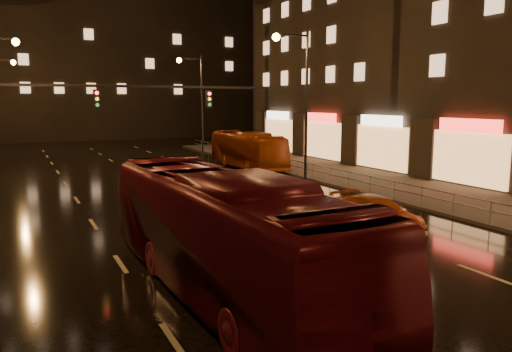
{
  "coord_description": "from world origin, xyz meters",
  "views": [
    {
      "loc": [
        -7.97,
        -6.26,
        5.36
      ],
      "look_at": [
        0.36,
        10.72,
        2.5
      ],
      "focal_mm": 35.0,
      "sensor_mm": 36.0,
      "label": 1
    }
  ],
  "objects_px": {
    "bus_red": "(224,233)",
    "taxi_far": "(377,213)",
    "taxi_near": "(265,223)",
    "bus_curb": "(247,150)"
  },
  "relations": [
    {
      "from": "bus_red",
      "to": "bus_curb",
      "type": "height_order",
      "value": "bus_red"
    },
    {
      "from": "bus_red",
      "to": "taxi_near",
      "type": "relative_size",
      "value": 2.87
    },
    {
      "from": "bus_curb",
      "to": "taxi_far",
      "type": "bearing_deg",
      "value": -97.52
    },
    {
      "from": "bus_curb",
      "to": "taxi_near",
      "type": "distance_m",
      "value": 21.52
    },
    {
      "from": "bus_curb",
      "to": "taxi_far",
      "type": "height_order",
      "value": "bus_curb"
    },
    {
      "from": "bus_curb",
      "to": "taxi_far",
      "type": "distance_m",
      "value": 20.25
    },
    {
      "from": "taxi_near",
      "to": "taxi_far",
      "type": "distance_m",
      "value": 5.23
    },
    {
      "from": "taxi_far",
      "to": "bus_red",
      "type": "bearing_deg",
      "value": -159.55
    },
    {
      "from": "bus_red",
      "to": "taxi_far",
      "type": "relative_size",
      "value": 2.7
    },
    {
      "from": "taxi_near",
      "to": "taxi_far",
      "type": "relative_size",
      "value": 0.94
    }
  ]
}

